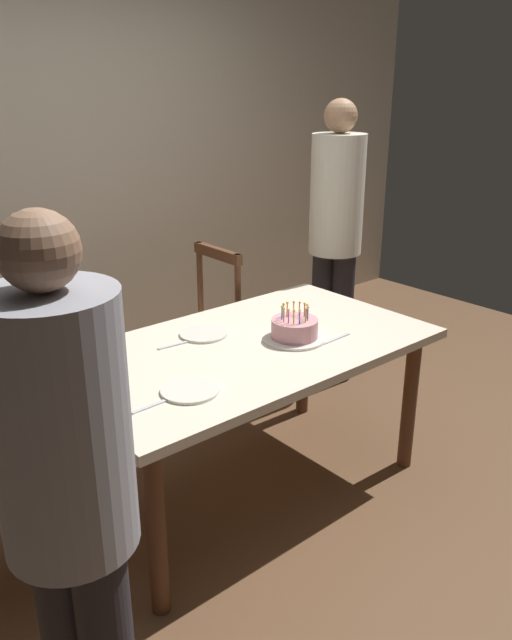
# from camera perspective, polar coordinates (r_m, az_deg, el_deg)

# --- Properties ---
(ground) EXTENTS (6.40, 6.40, 0.00)m
(ground) POSITION_cam_1_polar(r_m,az_deg,el_deg) (3.12, -0.72, -14.85)
(ground) COLOR brown
(back_wall) EXTENTS (6.40, 0.10, 2.60)m
(back_wall) POSITION_cam_1_polar(r_m,az_deg,el_deg) (4.16, -17.77, 12.68)
(back_wall) COLOR beige
(back_wall) RESTS_ON ground
(dining_table) EXTENTS (1.64, 0.94, 0.74)m
(dining_table) POSITION_cam_1_polar(r_m,az_deg,el_deg) (2.79, -0.78, -3.85)
(dining_table) COLOR beige
(dining_table) RESTS_ON ground
(birthday_cake) EXTENTS (0.28, 0.28, 0.16)m
(birthday_cake) POSITION_cam_1_polar(r_m,az_deg,el_deg) (2.79, 3.51, -0.91)
(birthday_cake) COLOR silver
(birthday_cake) RESTS_ON dining_table
(plate_near_celebrant) EXTENTS (0.22, 0.22, 0.01)m
(plate_near_celebrant) POSITION_cam_1_polar(r_m,az_deg,el_deg) (2.35, -6.00, -6.34)
(plate_near_celebrant) COLOR silver
(plate_near_celebrant) RESTS_ON dining_table
(plate_far_side) EXTENTS (0.22, 0.22, 0.01)m
(plate_far_side) POSITION_cam_1_polar(r_m,az_deg,el_deg) (2.86, -4.76, -1.24)
(plate_far_side) COLOR silver
(plate_far_side) RESTS_ON dining_table
(fork_near_celebrant) EXTENTS (0.18, 0.02, 0.01)m
(fork_near_celebrant) POSITION_cam_1_polar(r_m,az_deg,el_deg) (2.27, -9.25, -7.60)
(fork_near_celebrant) COLOR silver
(fork_near_celebrant) RESTS_ON dining_table
(fork_far_side) EXTENTS (0.18, 0.03, 0.01)m
(fork_far_side) POSITION_cam_1_polar(r_m,az_deg,el_deg) (2.76, -7.21, -2.21)
(fork_far_side) COLOR silver
(fork_far_side) RESTS_ON dining_table
(fork_near_guest) EXTENTS (0.18, 0.02, 0.01)m
(fork_near_guest) POSITION_cam_1_polar(r_m,az_deg,el_deg) (2.82, 7.24, -1.70)
(fork_near_guest) COLOR silver
(fork_near_guest) RESTS_ON dining_table
(chair_spindle_back) EXTENTS (0.44, 0.44, 0.95)m
(chair_spindle_back) POSITION_cam_1_polar(r_m,az_deg,el_deg) (3.59, -5.51, -1.53)
(chair_spindle_back) COLOR beige
(chair_spindle_back) RESTS_ON ground
(person_celebrant) EXTENTS (0.32, 0.32, 1.58)m
(person_celebrant) POSITION_cam_1_polar(r_m,az_deg,el_deg) (1.61, -16.58, -14.92)
(person_celebrant) COLOR #262328
(person_celebrant) RESTS_ON ground
(person_guest) EXTENTS (0.32, 0.32, 1.73)m
(person_guest) POSITION_cam_1_polar(r_m,az_deg,el_deg) (3.86, 7.23, 8.28)
(person_guest) COLOR #262328
(person_guest) RESTS_ON ground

